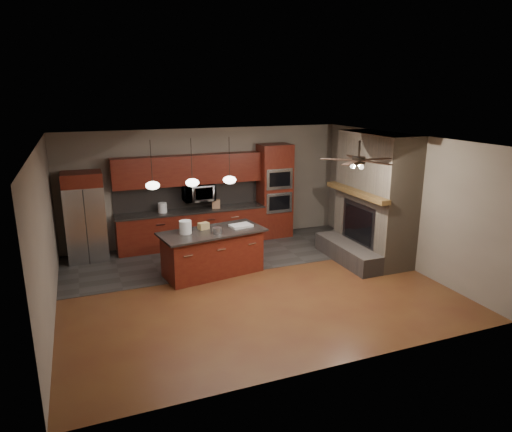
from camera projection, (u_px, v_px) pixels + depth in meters
name	position (u px, v px, depth m)	size (l,w,h in m)	color
ground	(250.00, 284.00, 8.91)	(7.00, 7.00, 0.00)	brown
ceiling	(249.00, 140.00, 8.17)	(7.00, 6.00, 0.02)	white
back_wall	(207.00, 186.00, 11.23)	(7.00, 0.02, 2.80)	gray
right_wall	(402.00, 200.00, 9.77)	(0.02, 6.00, 2.80)	gray
left_wall	(45.00, 236.00, 7.31)	(0.02, 6.00, 2.80)	gray
slate_tile_patch	(222.00, 255.00, 10.52)	(7.00, 2.40, 0.01)	#33312E
fireplace_column	(372.00, 202.00, 10.00)	(1.30, 2.10, 2.80)	#756653
back_cabinetry	(191.00, 210.00, 10.97)	(3.59, 0.64, 2.20)	#5F2011
oven_tower	(275.00, 191.00, 11.61)	(0.80, 0.63, 2.38)	#5F2011
microwave	(198.00, 192.00, 10.94)	(0.73, 0.41, 0.50)	silver
refrigerator	(85.00, 217.00, 9.99)	(0.84, 0.75, 1.98)	silver
kitchen_island	(213.00, 252.00, 9.33)	(2.22, 1.27, 0.92)	#5F2011
white_bucket	(185.00, 227.00, 9.01)	(0.24, 0.24, 0.26)	silver
paint_can	(217.00, 231.00, 9.03)	(0.18, 0.18, 0.12)	#A7A7AB
paint_tray	(241.00, 226.00, 9.50)	(0.44, 0.31, 0.04)	silver
cardboard_box	(203.00, 226.00, 9.32)	(0.21, 0.15, 0.13)	#9F8552
counter_bucket	(163.00, 208.00, 10.66)	(0.20, 0.20, 0.23)	white
counter_box	(216.00, 204.00, 11.07)	(0.19, 0.15, 0.21)	#A37554
pendant_left	(153.00, 185.00, 8.44)	(0.26, 0.26, 0.92)	black
pendant_center	(192.00, 182.00, 8.70)	(0.26, 0.26, 0.92)	black
pendant_right	(230.00, 180.00, 8.97)	(0.26, 0.26, 0.92)	black
ceiling_fan	(359.00, 160.00, 8.18)	(1.27, 1.33, 0.41)	black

